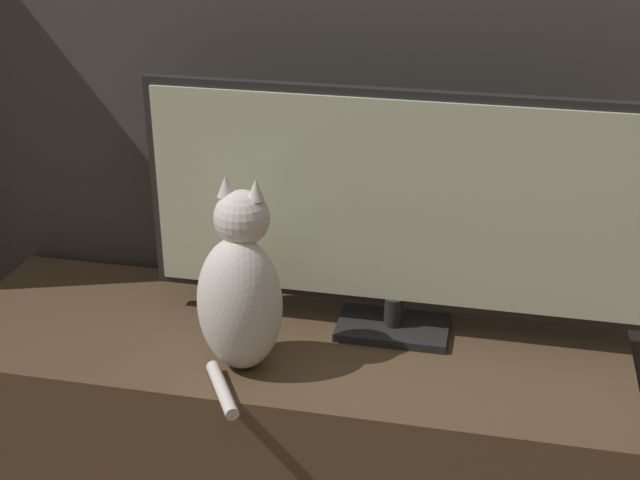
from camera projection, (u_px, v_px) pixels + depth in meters
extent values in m
cube|color=brown|center=(285.00, 428.00, 2.15)|extent=(1.55, 0.53, 0.51)
cube|color=black|center=(393.00, 328.00, 2.06)|extent=(0.26, 0.15, 0.02)
cylinder|color=black|center=(394.00, 311.00, 2.04)|extent=(0.04, 0.04, 0.07)
cube|color=black|center=(398.00, 202.00, 1.93)|extent=(1.13, 0.02, 0.50)
cube|color=beige|center=(398.00, 204.00, 1.92)|extent=(1.10, 0.01, 0.47)
ellipsoid|color=silver|center=(240.00, 304.00, 1.87)|extent=(0.19, 0.18, 0.30)
ellipsoid|color=olive|center=(250.00, 297.00, 1.93)|extent=(0.10, 0.06, 0.17)
sphere|color=silver|center=(242.00, 218.00, 1.82)|extent=(0.13, 0.13, 0.12)
cone|color=silver|center=(226.00, 186.00, 1.80)|extent=(0.04, 0.04, 0.04)
cone|color=silver|center=(256.00, 189.00, 1.79)|extent=(0.04, 0.04, 0.04)
cylinder|color=silver|center=(222.00, 389.00, 1.83)|extent=(0.12, 0.17, 0.03)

